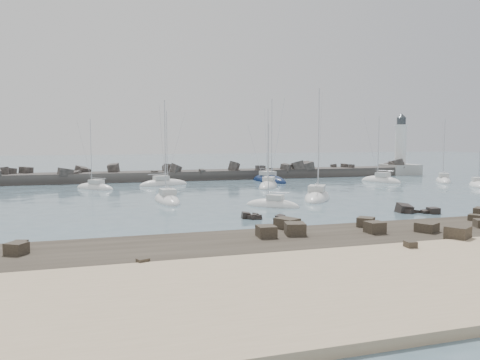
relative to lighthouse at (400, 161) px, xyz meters
name	(u,v)px	position (x,y,z in m)	size (l,w,h in m)	color
ground	(265,205)	(-47.00, -38.00, -3.09)	(400.00, 400.00, 0.00)	#496472
sand_strip	(455,278)	(-47.00, -70.00, -3.09)	(140.00, 14.00, 1.00)	tan
rock_shelf	(366,241)	(-46.56, -59.99, -3.07)	(140.00, 12.41, 1.84)	#2B241D
rock_cluster_near	(256,218)	(-51.43, -47.47, -2.99)	(4.03, 2.91, 1.19)	black
rock_cluster_far	(413,211)	(-33.74, -48.82, -2.95)	(4.10, 3.26, 1.77)	black
breakwater	(163,179)	(-54.38, -0.04, -2.75)	(115.00, 8.09, 5.19)	#302D2B
lighthouse	(400,161)	(0.00, 0.00, 0.00)	(7.00, 7.00, 14.60)	#9F9F9A
sailboat_1	(95,188)	(-67.11, -12.79, -2.96)	(7.09, 7.25, 12.28)	white
sailboat_2	(167,201)	(-58.19, -31.84, -2.95)	(3.33, 9.05, 14.08)	white
sailboat_3	(164,184)	(-55.61, -9.90, -2.95)	(9.24, 4.80, 13.98)	white
sailboat_4	(273,205)	(-46.68, -39.78, -2.96)	(6.46, 5.95, 10.76)	white
sailboat_5	(268,186)	(-39.20, -18.41, -2.95)	(6.85, 9.08, 14.09)	white
sailboat_6	(317,198)	(-38.40, -34.95, -2.94)	(8.18, 10.29, 16.10)	white
sailboat_7	(269,181)	(-35.39, -8.59, -2.94)	(5.31, 11.10, 16.80)	#101F44
sailboat_8	(381,181)	(-15.62, -15.74, -2.93)	(5.62, 8.72, 13.45)	white
sailboat_9	(478,186)	(-4.33, -27.55, -2.96)	(6.37, 7.84, 12.35)	white
sailboat_10	(443,181)	(-4.39, -19.27, -2.94)	(6.50, 8.09, 12.89)	white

